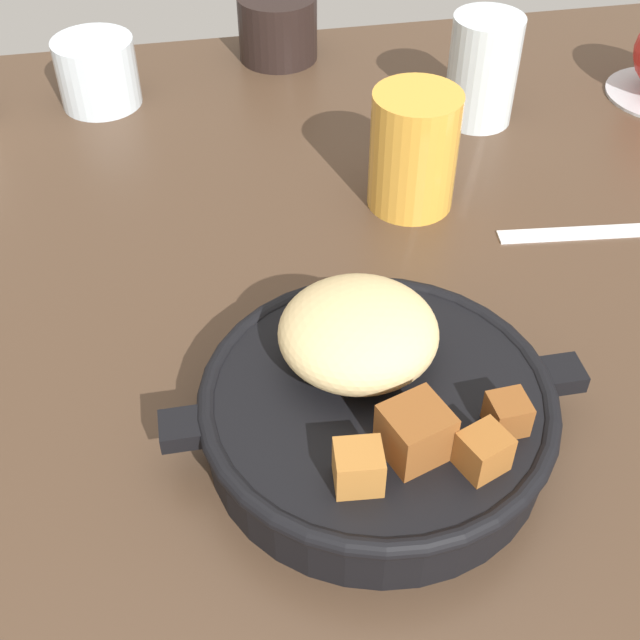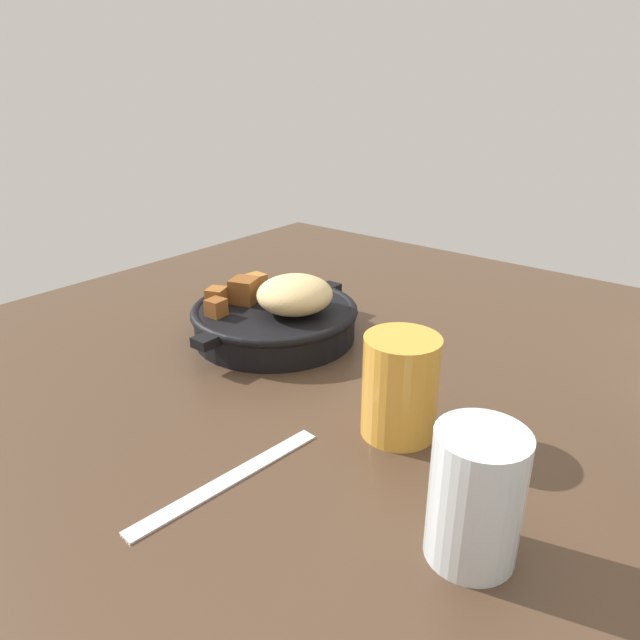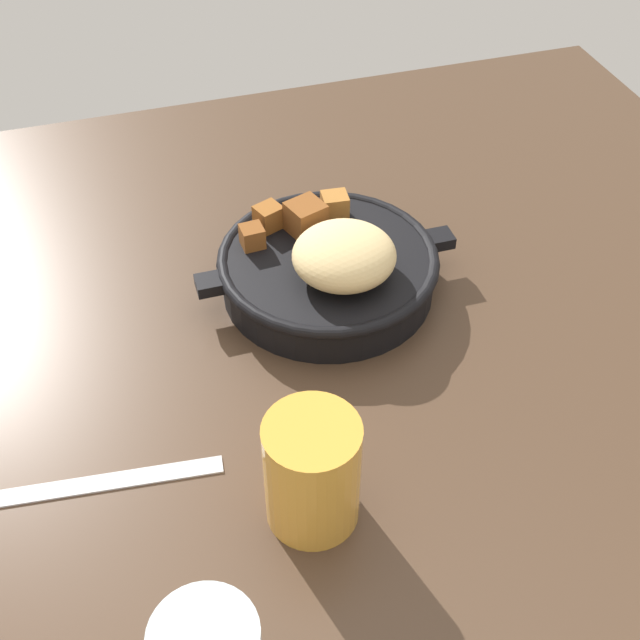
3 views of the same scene
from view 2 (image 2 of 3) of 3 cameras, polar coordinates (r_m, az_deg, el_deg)
The scene contains 5 objects.
ground_plane at distance 71.59cm, azimuth 1.38°, elevation -4.32°, with size 100.79×98.71×2.40cm, color #473323.
cast_iron_skillet at distance 74.69cm, azimuth -4.27°, elevation 0.50°, with size 25.80×21.53×8.79cm.
butter_knife at distance 51.17cm, azimuth -8.99°, elevation -15.24°, with size 19.10×1.60×0.36cm, color silver.
juice_glass_amber at distance 54.52cm, azimuth 7.92°, elevation -6.50°, with size 7.15×7.15×9.95cm, color gold.
water_glass_tall at distance 42.67cm, azimuth 15.13°, elevation -16.45°, with size 6.49×6.49×10.09cm, color silver.
Camera 2 is at (50.64, 38.57, 31.55)cm, focal length 32.39 mm.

